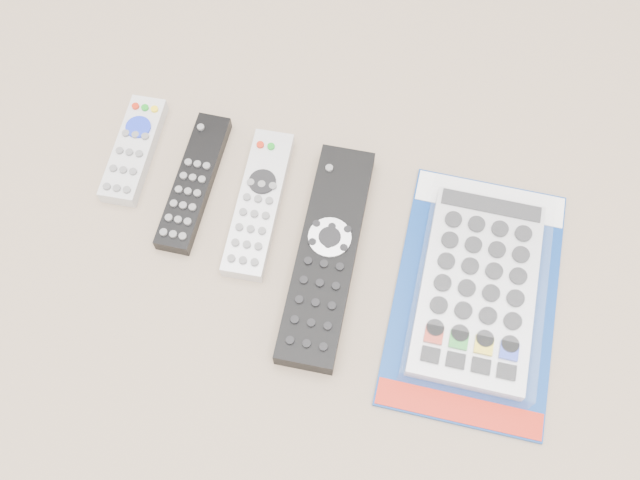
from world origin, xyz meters
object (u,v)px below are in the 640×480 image
(jumbo_remote_packaged, at_px, (478,287))
(remote_large_black, at_px, (327,254))
(remote_small_grey, at_px, (134,150))
(remote_slim_black, at_px, (194,183))
(remote_silver_dvd, at_px, (259,203))

(jumbo_remote_packaged, bearing_deg, remote_large_black, 179.16)
(remote_small_grey, bearing_deg, remote_slim_black, -20.22)
(remote_small_grey, relative_size, remote_large_black, 0.55)
(remote_silver_dvd, bearing_deg, remote_small_grey, 164.75)
(remote_small_grey, distance_m, jumbo_remote_packaged, 0.43)
(remote_silver_dvd, relative_size, jumbo_remote_packaged, 0.64)
(remote_large_black, bearing_deg, remote_small_grey, 160.50)
(remote_slim_black, relative_size, remote_large_black, 0.68)
(remote_large_black, bearing_deg, remote_slim_black, 160.39)
(remote_slim_black, distance_m, remote_large_black, 0.18)
(remote_slim_black, xyz_separation_m, jumbo_remote_packaged, (0.35, -0.03, 0.01))
(remote_small_grey, relative_size, remote_silver_dvd, 0.77)
(remote_slim_black, height_order, remote_silver_dvd, same)
(remote_slim_black, distance_m, jumbo_remote_packaged, 0.35)
(remote_small_grey, xyz_separation_m, jumbo_remote_packaged, (0.43, -0.05, 0.01))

